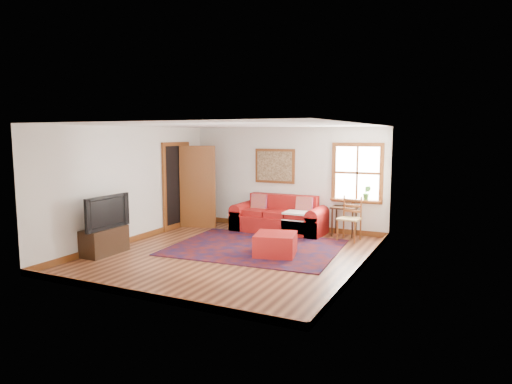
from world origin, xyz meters
The scene contains 13 objects.
ground centered at (0.00, 0.00, 0.00)m, with size 5.50×5.50×0.00m, color #482113.
room_envelope centered at (0.00, 0.02, 1.65)m, with size 5.04×5.54×2.52m.
window centered at (1.78, 2.70, 1.31)m, with size 1.18×0.20×1.38m.
doorway centered at (-2.21, 1.78, 1.07)m, with size 0.89×1.08×2.14m.
framed_artwork centered at (-0.30, 2.71, 1.55)m, with size 1.05×0.07×0.85m.
persian_rug centered at (0.17, 0.65, 0.01)m, with size 3.35×2.68×0.02m, color #52100B.
red_leather_sofa centered at (0.00, 2.32, 0.29)m, with size 2.23×0.92×0.87m.
red_ottoman centered at (0.78, 0.26, 0.22)m, with size 0.76×0.76×0.43m, color #9F1614.
side_table centered at (1.52, 2.53, 0.56)m, with size 0.57×0.43×0.68m.
ladder_back_chair centered at (1.75, 2.17, 0.53)m, with size 0.50×0.48×0.97m.
media_cabinet centered at (-2.27, -1.08, 0.26)m, with size 0.42×0.94×0.52m, color #321D10.
television centered at (-2.25, -1.10, 0.84)m, with size 1.13×0.15×0.65m, color black.
candle_hurricane centered at (-2.22, -0.66, 0.60)m, with size 0.12×0.12×0.18m.
Camera 1 is at (4.16, -7.64, 2.31)m, focal length 32.00 mm.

